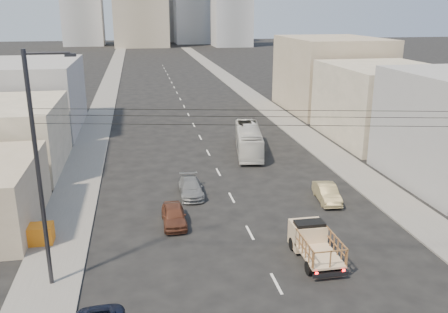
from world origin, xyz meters
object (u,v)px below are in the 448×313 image
object	(u,v)px
sedan_brown	(174,215)
city_bus	(249,140)
sedan_grey	(191,188)
streetlamp_left	(40,167)
sedan_tan	(327,193)
crate_stack	(38,234)
flatbed_pickup	(314,241)

from	to	relation	value
sedan_brown	city_bus	bearing A→B (deg)	59.92
sedan_grey	streetlamp_left	size ratio (longest dim) A/B	0.35
sedan_tan	crate_stack	distance (m)	20.11
flatbed_pickup	crate_stack	size ratio (longest dim) A/B	2.45
streetlamp_left	crate_stack	size ratio (longest dim) A/B	6.67
city_bus	streetlamp_left	bearing A→B (deg)	-116.32
city_bus	crate_stack	xyz separation A→B (m)	(-16.95, -16.53, -0.63)
sedan_brown	sedan_grey	size ratio (longest dim) A/B	0.90
sedan_brown	flatbed_pickup	bearing A→B (deg)	-38.89
city_bus	sedan_brown	world-z (taller)	city_bus
flatbed_pickup	city_bus	distance (m)	21.16
flatbed_pickup	crate_stack	xyz separation A→B (m)	(-15.82, 4.60, -0.40)
crate_stack	city_bus	bearing A→B (deg)	44.27
sedan_tan	sedan_grey	distance (m)	10.25
sedan_brown	streetlamp_left	world-z (taller)	streetlamp_left
city_bus	crate_stack	distance (m)	23.68
sedan_grey	streetlamp_left	distance (m)	15.07
city_bus	crate_stack	size ratio (longest dim) A/B	5.28
streetlamp_left	city_bus	bearing A→B (deg)	54.21
crate_stack	streetlamp_left	bearing A→B (deg)	-71.38
flatbed_pickup	sedan_grey	xyz separation A→B (m)	(-5.80, 10.90, -0.48)
flatbed_pickup	sedan_brown	distance (m)	9.57
city_bus	sedan_grey	size ratio (longest dim) A/B	2.25
city_bus	sedan_tan	xyz separation A→B (m)	(2.88, -13.22, -0.69)
sedan_brown	crate_stack	bearing A→B (deg)	-171.38
city_bus	sedan_brown	distance (m)	17.48
sedan_grey	crate_stack	xyz separation A→B (m)	(-10.02, -6.30, 0.08)
flatbed_pickup	streetlamp_left	size ratio (longest dim) A/B	0.37
flatbed_pickup	city_bus	world-z (taller)	city_bus
city_bus	flatbed_pickup	bearing A→B (deg)	-83.60
sedan_brown	crate_stack	size ratio (longest dim) A/B	2.11
streetlamp_left	crate_stack	bearing A→B (deg)	108.62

